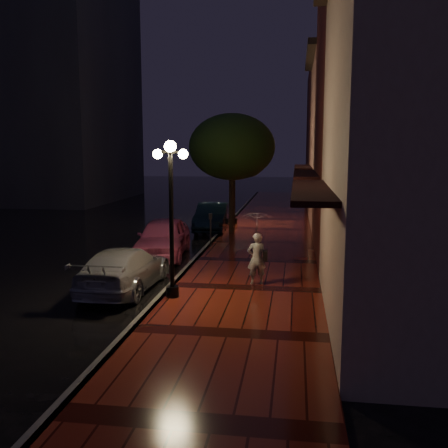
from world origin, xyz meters
The scene contains 15 objects.
ground centered at (0.00, 0.00, 0.00)m, with size 120.00×120.00×0.00m, color black.
sidewalk centered at (2.25, 0.00, 0.07)m, with size 4.50×60.00×0.15m, color #47130C.
curb centered at (0.00, 0.00, 0.07)m, with size 0.25×60.00×0.15m, color #595451.
storefront_near centered at (7.00, -6.00, 4.25)m, with size 5.00×8.00×8.50m, color gray.
storefront_mid centered at (7.00, 2.00, 5.50)m, with size 5.00×8.00×11.00m, color #511914.
storefront_far centered at (7.00, 10.00, 4.50)m, with size 5.00×8.00×9.00m, color #8C5951.
storefront_extra centered at (7.00, 20.00, 5.00)m, with size 5.00×12.00×10.00m, color #511914.
streetlamp_near centered at (0.35, -5.00, 2.60)m, with size 0.96×0.36×4.31m.
streetlamp_far centered at (0.35, 9.00, 2.60)m, with size 0.96×0.36×4.31m.
street_tree centered at (0.61, 5.99, 4.24)m, with size 4.16×4.16×5.80m.
pink_car centered at (-1.48, 0.81, 0.77)m, with size 1.82×4.52×1.54m, color #DC5A89.
navy_car centered at (-0.60, 7.45, 0.73)m, with size 1.54×4.41×1.45m, color black.
silver_car centered at (-1.38, -4.01, 0.65)m, with size 1.83×4.51×1.31m, color #96969D.
woman_with_umbrella centered at (2.56, -3.33, 1.62)m, with size 0.92×0.94×2.23m.
parking_meter centered at (0.19, 2.23, 1.02)m, with size 0.15×0.13×1.43m.
Camera 1 is at (3.69, -18.11, 4.21)m, focal length 40.00 mm.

